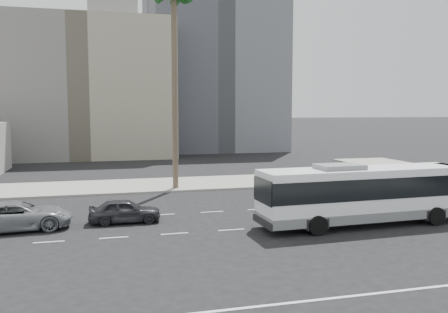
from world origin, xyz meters
name	(u,v)px	position (x,y,z in m)	size (l,w,h in m)	color
ground	(285,226)	(0.00, 0.00, 0.00)	(700.00, 700.00, 0.00)	black
sidewalk_north	(217,182)	(0.00, 15.50, 0.07)	(120.00, 7.00, 0.15)	gray
midrise_beige_west	(81,90)	(-12.00, 45.00, 9.00)	(24.00, 18.00, 18.00)	gray
midrise_gray_center	(211,68)	(8.00, 52.00, 13.00)	(20.00, 20.00, 26.00)	#4F525A
civic_tower	(113,52)	(-2.00, 250.00, 38.83)	(42.00, 42.00, 129.00)	#B5B1A9
highrise_right	(203,57)	(45.00, 230.00, 35.00)	(26.00, 26.00, 70.00)	slate
highrise_far	(232,72)	(70.00, 260.00, 30.00)	(22.00, 22.00, 60.00)	slate
city_bus	(363,193)	(4.26, -0.69, 1.77)	(11.83, 3.09, 3.37)	white
car_a	(125,211)	(-8.31, 3.10, 0.67)	(3.94, 1.59, 1.34)	#2B2B30
car_b	(17,216)	(-13.81, 2.86, 0.76)	(5.46, 2.52, 1.52)	gray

